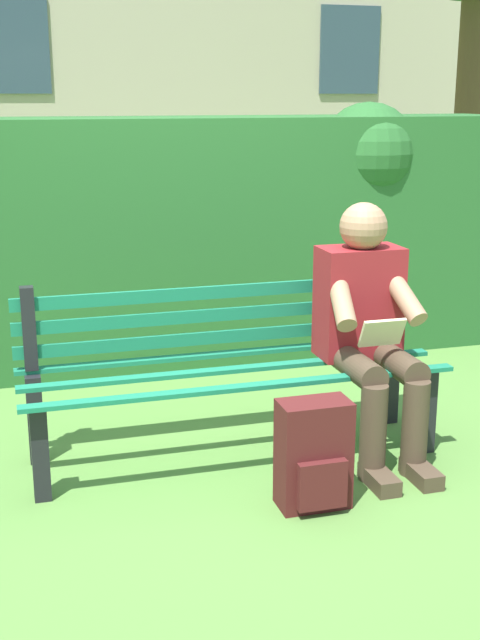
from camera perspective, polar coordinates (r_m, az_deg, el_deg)
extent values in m
plane|color=#517F38|center=(3.96, -0.41, -9.25)|extent=(60.00, 60.00, 0.00)
cube|color=black|center=(4.03, 12.60, -5.97)|extent=(0.07, 0.07, 0.41)
cube|color=black|center=(3.58, -13.47, -8.81)|extent=(0.07, 0.07, 0.41)
cube|color=black|center=(4.35, 10.20, -4.27)|extent=(0.07, 0.07, 0.41)
cube|color=black|center=(3.93, -13.78, -6.60)|extent=(0.07, 0.07, 0.41)
cube|color=#197251|center=(4.03, -1.36, -2.35)|extent=(1.93, 0.06, 0.02)
cube|color=#197251|center=(3.80, -0.42, -3.41)|extent=(1.93, 0.06, 0.02)
cube|color=#197251|center=(3.58, 0.63, -4.58)|extent=(1.93, 0.06, 0.02)
cube|color=black|center=(4.27, 10.22, 1.21)|extent=(0.06, 0.06, 0.38)
cube|color=black|center=(3.84, -14.20, -0.57)|extent=(0.06, 0.06, 0.38)
cube|color=#197251|center=(3.99, -1.33, -1.16)|extent=(1.93, 0.02, 0.06)
cube|color=#197251|center=(3.96, -1.34, 0.38)|extent=(1.93, 0.02, 0.06)
cube|color=#197251|center=(3.93, -1.35, 1.93)|extent=(1.93, 0.02, 0.06)
cube|color=maroon|center=(3.95, 8.10, 1.22)|extent=(0.38, 0.22, 0.52)
sphere|color=#A57A5B|center=(3.86, 8.42, 6.33)|extent=(0.22, 0.22, 0.22)
cylinder|color=#473828|center=(3.88, 10.59, -2.85)|extent=(0.13, 0.42, 0.13)
cylinder|color=#473828|center=(3.79, 7.88, -3.13)|extent=(0.13, 0.42, 0.13)
cylinder|color=#473828|center=(3.78, 11.84, -7.21)|extent=(0.12, 0.12, 0.43)
cylinder|color=#473828|center=(3.70, 9.07, -7.60)|extent=(0.12, 0.12, 0.43)
cube|color=#473828|center=(3.79, 12.26, -10.19)|extent=(0.10, 0.24, 0.07)
cube|color=#473828|center=(3.71, 9.48, -10.66)|extent=(0.10, 0.24, 0.07)
cylinder|color=#A57A5B|center=(3.88, 11.00, 1.76)|extent=(0.14, 0.32, 0.26)
cylinder|color=#A57A5B|center=(3.75, 6.91, 1.49)|extent=(0.14, 0.32, 0.26)
cube|color=beige|center=(3.74, 9.68, -0.86)|extent=(0.20, 0.07, 0.13)
cube|color=#265B28|center=(5.23, -6.23, 5.34)|extent=(4.70, 0.70, 1.50)
sphere|color=#265B28|center=(5.49, 8.72, 11.25)|extent=(0.63, 0.63, 0.63)
cube|color=#334756|center=(12.57, 7.50, 17.79)|extent=(0.90, 0.04, 1.20)
cube|color=#334756|center=(11.55, -15.22, 17.66)|extent=(0.90, 0.04, 1.20)
cube|color=#4C1919|center=(3.44, 5.03, -9.08)|extent=(0.29, 0.16, 0.45)
cube|color=#4C1919|center=(3.39, 5.63, -11.15)|extent=(0.20, 0.04, 0.20)
cylinder|color=#4C1919|center=(3.54, 5.80, -7.96)|extent=(0.04, 0.04, 0.27)
cylinder|color=#4C1919|center=(3.49, 3.12, -8.30)|extent=(0.04, 0.04, 0.27)
cylinder|color=brown|center=(9.26, 15.49, 14.00)|extent=(0.34, 0.34, 3.07)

